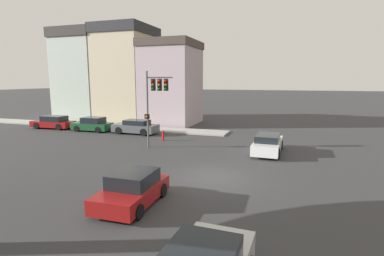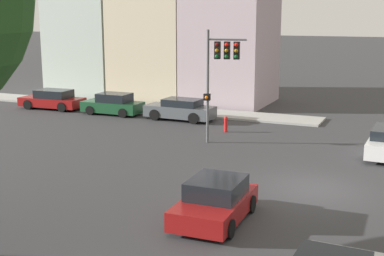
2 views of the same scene
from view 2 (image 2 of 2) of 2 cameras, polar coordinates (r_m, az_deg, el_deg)
ground_plane at (r=21.71m, az=12.84°, el=-6.31°), size 300.00×300.00×0.00m
rowhouse_backdrop at (r=43.78m, az=-4.11°, el=10.63°), size 8.09×18.31×11.88m
traffic_signal at (r=27.79m, az=3.10°, el=7.02°), size 0.87×2.13×5.96m
crossing_car_1 at (r=17.87m, az=2.50°, el=-7.83°), size 3.84×2.08×1.41m
parked_car_0 at (r=34.59m, az=-1.25°, el=1.97°), size 2.01×4.56×1.38m
parked_car_1 at (r=36.94m, az=-8.42°, el=2.50°), size 1.90×4.15×1.45m
parked_car_2 at (r=39.97m, az=-14.66°, el=2.94°), size 2.09×4.74×1.39m
fire_hydrant at (r=31.10m, az=3.63°, el=0.46°), size 0.22×0.22×0.92m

